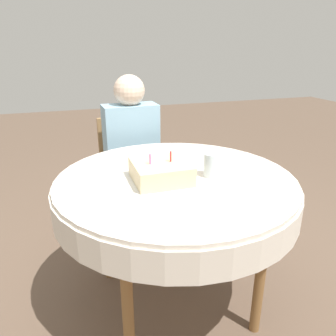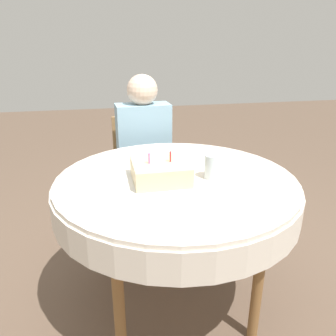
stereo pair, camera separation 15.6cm
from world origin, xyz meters
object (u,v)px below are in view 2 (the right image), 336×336
object	(u,v)px
birthday_cake	(160,171)
drinking_glass	(213,167)
person	(144,142)
chair	(143,169)

from	to	relation	value
birthday_cake	drinking_glass	world-z (taller)	birthday_cake
person	drinking_glass	size ratio (longest dim) A/B	10.03
chair	birthday_cake	size ratio (longest dim) A/B	3.30
chair	person	xyz separation A→B (m)	(0.00, -0.09, 0.24)
chair	drinking_glass	xyz separation A→B (m)	(0.22, -0.95, 0.35)
person	birthday_cake	distance (m)	0.84
birthday_cake	drinking_glass	bearing A→B (deg)	-5.16
chair	birthday_cake	bearing A→B (deg)	-94.54
chair	drinking_glass	world-z (taller)	drinking_glass
person	birthday_cake	world-z (taller)	person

